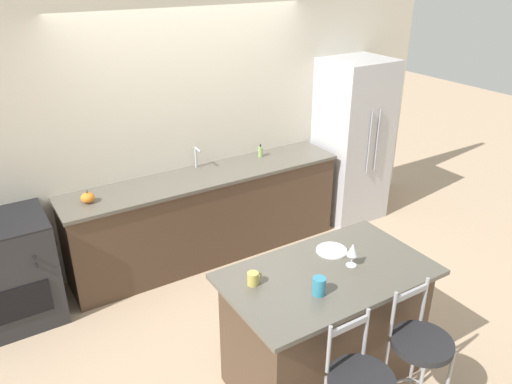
# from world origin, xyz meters

# --- Properties ---
(ground_plane) EXTENTS (18.00, 18.00, 0.00)m
(ground_plane) POSITION_xyz_m (0.00, 0.00, 0.00)
(ground_plane) COLOR tan
(wall_back) EXTENTS (6.00, 0.07, 2.70)m
(wall_back) POSITION_xyz_m (0.00, 0.64, 1.35)
(wall_back) COLOR beige
(wall_back) RESTS_ON ground_plane
(back_counter) EXTENTS (2.90, 0.63, 0.94)m
(back_counter) POSITION_xyz_m (0.00, 0.35, 0.47)
(back_counter) COLOR #4C3828
(back_counter) RESTS_ON ground_plane
(sink_faucet) EXTENTS (0.02, 0.13, 0.22)m
(sink_faucet) POSITION_xyz_m (0.00, 0.54, 1.08)
(sink_faucet) COLOR #ADAFB5
(sink_faucet) RESTS_ON back_counter
(kitchen_island) EXTENTS (1.46, 0.86, 0.94)m
(kitchen_island) POSITION_xyz_m (-0.05, -1.65, 0.48)
(kitchen_island) COLOR #4C3828
(kitchen_island) RESTS_ON ground_plane
(refrigerator) EXTENTS (0.73, 0.69, 1.90)m
(refrigerator) POSITION_xyz_m (1.89, 0.29, 0.95)
(refrigerator) COLOR #BCBCC1
(refrigerator) RESTS_ON ground_plane
(oven_range) EXTENTS (0.79, 0.68, 0.96)m
(oven_range) POSITION_xyz_m (-1.94, 0.30, 0.48)
(oven_range) COLOR #28282B
(oven_range) RESTS_ON ground_plane
(bar_stool_far) EXTENTS (0.40, 0.40, 1.03)m
(bar_stool_far) POSITION_xyz_m (0.23, -2.28, 0.56)
(bar_stool_far) COLOR #99999E
(bar_stool_far) RESTS_ON ground_plane
(dinner_plate) EXTENTS (0.23, 0.23, 0.02)m
(dinner_plate) POSITION_xyz_m (0.14, -1.46, 0.95)
(dinner_plate) COLOR white
(dinner_plate) RESTS_ON kitchen_island
(wine_glass) EXTENTS (0.08, 0.08, 0.18)m
(wine_glass) POSITION_xyz_m (0.14, -1.67, 1.07)
(wine_glass) COLOR white
(wine_glass) RESTS_ON kitchen_island
(coffee_mug) EXTENTS (0.11, 0.08, 0.09)m
(coffee_mug) POSITION_xyz_m (-0.56, -1.50, 0.99)
(coffee_mug) COLOR #C1B251
(coffee_mug) RESTS_ON kitchen_island
(tumbler_cup) EXTENTS (0.09, 0.09, 0.12)m
(tumbler_cup) POSITION_xyz_m (-0.26, -1.81, 1.01)
(tumbler_cup) COLOR teal
(tumbler_cup) RESTS_ON kitchen_island
(pumpkin_decoration) EXTENTS (0.12, 0.12, 0.12)m
(pumpkin_decoration) POSITION_xyz_m (-1.17, 0.31, 0.99)
(pumpkin_decoration) COLOR orange
(pumpkin_decoration) RESTS_ON back_counter
(soap_bottle) EXTENTS (0.05, 0.05, 0.14)m
(soap_bottle) POSITION_xyz_m (0.73, 0.46, 1.00)
(soap_bottle) COLOR #89B260
(soap_bottle) RESTS_ON back_counter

